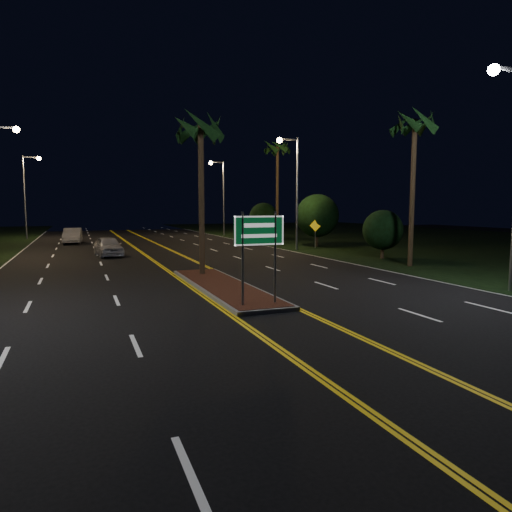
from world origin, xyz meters
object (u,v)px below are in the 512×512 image
shrub_mid (317,216)px  warning_sign (315,230)px  palm_median (201,129)px  car_far (73,234)px  median_island (223,286)px  shrub_far (264,217)px  streetlight_right_mid (293,180)px  streetlight_right_far (221,189)px  shrub_near (383,230)px  streetlight_left_far (28,187)px  palm_right_far (278,149)px  car_near (108,245)px  palm_right_near (415,124)px  streetlight_right_near (512,153)px  highway_sign (259,239)px

shrub_mid → warning_sign: shrub_mid is taller
palm_median → shrub_mid: 19.97m
shrub_mid → car_far: 23.41m
median_island → shrub_far: bearing=64.6°
streetlight_right_mid → warning_sign: bearing=11.7°
streetlight_right_mid → streetlight_right_far: (0.00, 20.00, 0.00)m
streetlight_right_far → shrub_near: 28.39m
shrub_mid → streetlight_left_far: bearing=140.9°
palm_right_far → warning_sign: palm_right_far is taller
streetlight_left_far → car_near: size_ratio=1.83×
palm_median → palm_right_near: size_ratio=0.89×
car_near → streetlight_right_near: bearing=-60.9°
shrub_mid → palm_right_near: bearing=-96.1°
palm_right_far → car_far: size_ratio=1.99×
car_far → palm_right_near: bearing=-50.3°
palm_right_near → car_near: bearing=142.6°
shrub_mid → car_far: (-20.24, 11.61, -1.87)m
highway_sign → car_near: highway_sign is taller
highway_sign → palm_right_far: bearing=64.8°
streetlight_right_near → shrub_mid: bearing=81.2°
palm_right_near → highway_sign: bearing=-150.0°
palm_right_far → car_near: size_ratio=2.10×
car_far → warning_sign: size_ratio=2.11×
palm_right_near → shrub_near: 7.50m
shrub_far → streetlight_right_mid: bearing=-102.8°
streetlight_right_far → warning_sign: 20.07m
streetlight_right_mid → streetlight_right_far: bearing=90.0°
palm_right_near → shrub_mid: (1.50, 14.00, -5.49)m
streetlight_right_mid → warning_sign: streetlight_right_mid is taller
shrub_far → warning_sign: (-0.80, -13.50, -0.75)m
streetlight_left_far → shrub_mid: streetlight_left_far is taller
shrub_near → palm_right_far: bearing=92.5°
highway_sign → shrub_mid: 25.41m
shrub_mid → car_near: (-17.76, -1.57, -1.91)m
streetlight_right_far → median_island: bearing=-106.9°
palm_median → streetlight_right_far: bearing=71.4°
shrub_far → car_far: shrub_far is taller
streetlight_left_far → shrub_far: size_ratio=2.27×
streetlight_right_far → shrub_mid: streetlight_right_far is taller
streetlight_left_far → car_far: bearing=-62.5°
highway_sign → streetlight_right_mid: bearing=61.1°
streetlight_left_far → palm_median: bearing=-72.4°
streetlight_right_mid → palm_median: (-10.61, -11.50, 1.62)m
median_island → streetlight_right_near: 12.99m
car_near → highway_sign: bearing=-85.2°
car_far → shrub_far: bearing=4.6°
streetlight_left_far → palm_median: size_ratio=1.08×
highway_sign → streetlight_right_near: streetlight_right_near is taller
median_island → palm_right_far: (12.80, 23.00, 9.06)m
palm_right_near → shrub_mid: 15.11m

